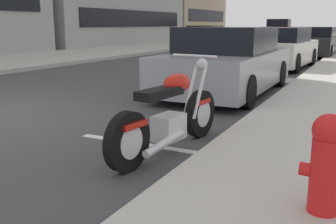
% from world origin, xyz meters
% --- Properties ---
extents(sidewalk_far_curb, '(120.00, 5.00, 0.14)m').
position_xyz_m(sidewalk_far_curb, '(12.00, 6.54, 0.07)').
color(sidewalk_far_curb, '#ADA89E').
rests_on(sidewalk_far_curb, ground).
extents(parking_stall_stripe, '(0.12, 2.20, 0.01)m').
position_xyz_m(parking_stall_stripe, '(0.00, -3.44, 0.00)').
color(parking_stall_stripe, silver).
rests_on(parking_stall_stripe, ground).
extents(parked_motorcycle, '(2.15, 0.62, 1.11)m').
position_xyz_m(parked_motorcycle, '(-0.07, -3.68, 0.43)').
color(parked_motorcycle, black).
rests_on(parked_motorcycle, ground).
extents(parked_car_second_in_row, '(4.40, 1.91, 1.42)m').
position_xyz_m(parked_car_second_in_row, '(4.12, -2.99, 0.67)').
color(parked_car_second_in_row, gray).
rests_on(parked_car_second_in_row, ground).
extents(parked_car_behind_motorcycle, '(4.21, 2.12, 1.37)m').
position_xyz_m(parked_car_behind_motorcycle, '(9.78, -2.97, 0.67)').
color(parked_car_behind_motorcycle, beige).
rests_on(parked_car_behind_motorcycle, ground).
extents(parked_car_across_street, '(4.43, 1.89, 1.36)m').
position_xyz_m(parked_car_across_street, '(15.52, -3.46, 0.65)').
color(parked_car_across_street, black).
rests_on(parked_car_across_street, ground).
extents(crossing_truck, '(1.99, 5.59, 1.99)m').
position_xyz_m(crossing_truck, '(37.71, 1.83, 0.92)').
color(crossing_truck, maroon).
rests_on(crossing_truck, ground).
extents(car_opposite_curb, '(4.38, 1.93, 1.40)m').
position_xyz_m(car_opposite_curb, '(18.65, 3.24, 0.66)').
color(car_opposite_curb, '#236638').
rests_on(car_opposite_curb, ground).
extents(fire_hydrant, '(0.24, 0.36, 0.74)m').
position_xyz_m(fire_hydrant, '(-1.20, -5.49, 0.53)').
color(fire_hydrant, red).
rests_on(fire_hydrant, sidewalk_near_curb).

